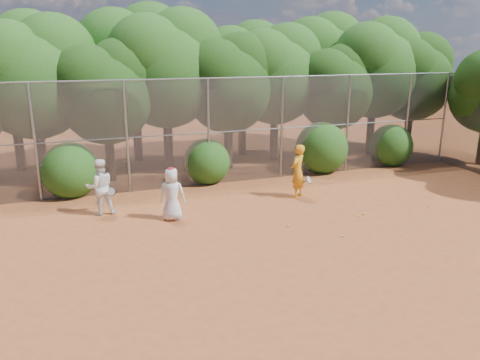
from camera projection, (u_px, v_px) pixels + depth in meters
name	position (u px, v px, depth m)	size (l,w,h in m)	color
ground	(304.00, 238.00, 12.91)	(80.00, 80.00, 0.00)	brown
fence_back	(231.00, 130.00, 17.75)	(20.05, 0.09, 4.03)	gray
tree_1	(34.00, 73.00, 17.26)	(4.64, 4.03, 6.35)	black
tree_2	(106.00, 88.00, 17.59)	(3.99, 3.47, 5.47)	black
tree_3	(166.00, 65.00, 19.09)	(4.89, 4.26, 6.70)	black
tree_4	(229.00, 80.00, 19.52)	(4.19, 3.64, 5.73)	black
tree_5	(276.00, 71.00, 20.98)	(4.51, 3.92, 6.17)	black
tree_6	(336.00, 84.00, 21.03)	(3.86, 3.36, 5.29)	black
tree_7	(376.00, 65.00, 22.17)	(4.77, 4.14, 6.53)	black
tree_8	(414.00, 74.00, 22.67)	(4.25, 3.70, 5.82)	black
tree_9	(10.00, 66.00, 18.98)	(4.83, 4.20, 6.62)	black
tree_10	(134.00, 58.00, 20.70)	(5.15, 4.48, 7.06)	black
tree_11	(243.00, 67.00, 22.07)	(4.64, 4.03, 6.35)	black
tree_12	(321.00, 59.00, 23.98)	(5.02, 4.37, 6.88)	black
bush_0	(70.00, 168.00, 16.40)	(2.00, 2.00, 2.00)	#1D4A12
bush_1	(207.00, 160.00, 18.05)	(1.80, 1.80, 1.80)	#1D4A12
bush_2	(322.00, 146.00, 19.61)	(2.20, 2.20, 2.20)	#1D4A12
bush_3	(391.00, 144.00, 20.78)	(1.90, 1.90, 1.90)	#1D4A12
player_yellow	(298.00, 171.00, 16.22)	(0.93, 0.77, 1.87)	orange
player_teen	(172.00, 194.00, 14.10)	(0.94, 0.80, 1.65)	silver
player_white	(100.00, 187.00, 14.56)	(0.93, 0.79, 1.78)	white
ball_0	(358.00, 216.00, 14.51)	(0.07, 0.07, 0.07)	#CAE82A
ball_1	(358.00, 204.00, 15.58)	(0.07, 0.07, 0.07)	#CAE82A
ball_2	(343.00, 236.00, 12.97)	(0.07, 0.07, 0.07)	#CAE82A
ball_3	(429.00, 206.00, 15.40)	(0.07, 0.07, 0.07)	#CAE82A
ball_4	(288.00, 226.00, 13.72)	(0.07, 0.07, 0.07)	#CAE82A
ball_5	(319.00, 191.00, 17.04)	(0.07, 0.07, 0.07)	#CAE82A
ball_6	(363.00, 214.00, 14.69)	(0.07, 0.07, 0.07)	#CAE82A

